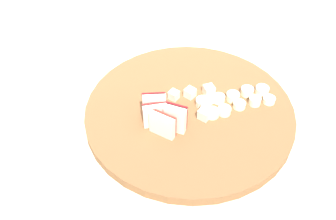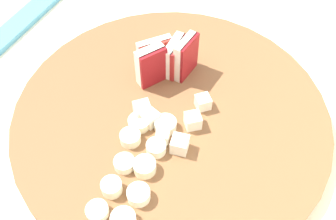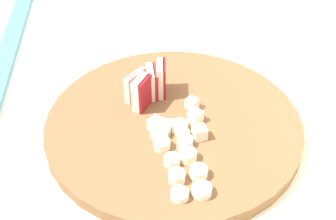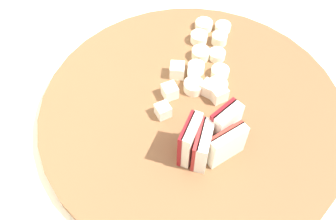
{
  "view_description": "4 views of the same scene",
  "coord_description": "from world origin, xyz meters",
  "px_view_note": "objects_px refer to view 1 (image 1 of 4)",
  "views": [
    {
      "loc": [
        -0.07,
        -0.55,
        1.42
      ],
      "look_at": [
        0.03,
        -0.04,
        0.89
      ],
      "focal_mm": 40.95,
      "sensor_mm": 36.0,
      "label": 1
    },
    {
      "loc": [
        0.35,
        0.09,
        1.27
      ],
      "look_at": [
        0.1,
        -0.03,
        0.92
      ],
      "focal_mm": 40.42,
      "sensor_mm": 36.0,
      "label": 2
    },
    {
      "loc": [
        0.61,
        -0.1,
        1.34
      ],
      "look_at": [
        0.1,
        -0.05,
        0.92
      ],
      "focal_mm": 46.73,
      "sensor_mm": 36.0,
      "label": 3
    },
    {
      "loc": [
        -0.22,
        -0.08,
        1.27
      ],
      "look_at": [
        0.03,
        -0.01,
        0.92
      ],
      "focal_mm": 38.58,
      "sensor_mm": 36.0,
      "label": 4
    }
  ],
  "objects_px": {
    "cutting_board": "(189,112)",
    "apple_wedge_fan": "(162,116)",
    "banana_slice_rows": "(235,101)",
    "apple_dice_pile": "(200,102)"
  },
  "relations": [
    {
      "from": "banana_slice_rows",
      "to": "apple_dice_pile",
      "type": "bearing_deg",
      "value": 174.44
    },
    {
      "from": "cutting_board",
      "to": "apple_dice_pile",
      "type": "relative_size",
      "value": 4.25
    },
    {
      "from": "cutting_board",
      "to": "apple_wedge_fan",
      "type": "bearing_deg",
      "value": -149.63
    },
    {
      "from": "apple_wedge_fan",
      "to": "banana_slice_rows",
      "type": "relative_size",
      "value": 0.5
    },
    {
      "from": "apple_wedge_fan",
      "to": "apple_dice_pile",
      "type": "xyz_separation_m",
      "value": [
        0.08,
        0.04,
        -0.02
      ]
    },
    {
      "from": "cutting_board",
      "to": "apple_wedge_fan",
      "type": "height_order",
      "value": "apple_wedge_fan"
    },
    {
      "from": "apple_dice_pile",
      "to": "banana_slice_rows",
      "type": "height_order",
      "value": "apple_dice_pile"
    },
    {
      "from": "apple_wedge_fan",
      "to": "banana_slice_rows",
      "type": "xyz_separation_m",
      "value": [
        0.15,
        0.03,
        -0.02
      ]
    },
    {
      "from": "apple_wedge_fan",
      "to": "cutting_board",
      "type": "bearing_deg",
      "value": 30.37
    },
    {
      "from": "cutting_board",
      "to": "apple_wedge_fan",
      "type": "xyz_separation_m",
      "value": [
        -0.06,
        -0.04,
        0.04
      ]
    }
  ]
}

